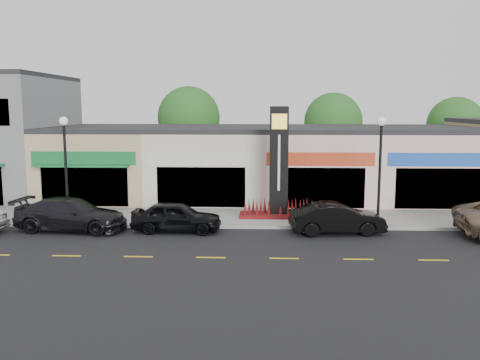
# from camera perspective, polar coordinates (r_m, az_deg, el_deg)

# --- Properties ---
(ground) EXTENTS (120.00, 120.00, 0.00)m
(ground) POSITION_cam_1_polar(r_m,az_deg,el_deg) (23.91, -2.59, -6.61)
(ground) COLOR black
(ground) RESTS_ON ground
(sidewalk) EXTENTS (52.00, 4.30, 0.15)m
(sidewalk) POSITION_cam_1_polar(r_m,az_deg,el_deg) (28.11, -1.84, -4.20)
(sidewalk) COLOR gray
(sidewalk) RESTS_ON ground
(curb) EXTENTS (52.00, 0.20, 0.15)m
(curb) POSITION_cam_1_polar(r_m,az_deg,el_deg) (25.93, -2.20, -5.26)
(curb) COLOR gray
(curb) RESTS_ON ground
(shop_beige) EXTENTS (7.00, 10.85, 4.80)m
(shop_beige) POSITION_cam_1_polar(r_m,az_deg,el_deg) (36.25, -14.55, 2.07)
(shop_beige) COLOR tan
(shop_beige) RESTS_ON ground
(shop_cream) EXTENTS (7.00, 10.01, 4.80)m
(shop_cream) POSITION_cam_1_polar(r_m,az_deg,el_deg) (34.88, -3.47, 2.08)
(shop_cream) COLOR beige
(shop_cream) RESTS_ON ground
(shop_pink_w) EXTENTS (7.00, 10.01, 4.80)m
(shop_pink_w) POSITION_cam_1_polar(r_m,az_deg,el_deg) (34.88, 8.06, 2.02)
(shop_pink_w) COLOR beige
(shop_pink_w) RESTS_ON ground
(shop_pink_e) EXTENTS (7.00, 10.01, 4.80)m
(shop_pink_e) POSITION_cam_1_polar(r_m,az_deg,el_deg) (36.25, 19.14, 1.87)
(shop_pink_e) COLOR beige
(shop_pink_e) RESTS_ON ground
(tree_rear_west) EXTENTS (5.20, 5.20, 7.83)m
(tree_rear_west) POSITION_cam_1_polar(r_m,az_deg,el_deg) (42.96, -5.76, 6.98)
(tree_rear_west) COLOR #382619
(tree_rear_west) RESTS_ON ground
(tree_rear_mid) EXTENTS (4.80, 4.80, 7.29)m
(tree_rear_mid) POSITION_cam_1_polar(r_m,az_deg,el_deg) (42.97, 10.40, 6.44)
(tree_rear_mid) COLOR #382619
(tree_rear_mid) RESTS_ON ground
(tree_rear_east) EXTENTS (4.60, 4.60, 6.94)m
(tree_rear_east) POSITION_cam_1_polar(r_m,az_deg,el_deg) (45.46, 23.04, 5.69)
(tree_rear_east) COLOR #382619
(tree_rear_east) RESTS_ON ground
(lamp_west_near) EXTENTS (0.44, 0.44, 5.47)m
(lamp_west_near) POSITION_cam_1_polar(r_m,az_deg,el_deg) (27.55, -19.01, 2.27)
(lamp_west_near) COLOR black
(lamp_west_near) RESTS_ON sidewalk
(lamp_east_near) EXTENTS (0.44, 0.44, 5.47)m
(lamp_east_near) POSITION_cam_1_polar(r_m,az_deg,el_deg) (26.36, 15.46, 2.17)
(lamp_east_near) COLOR black
(lamp_east_near) RESTS_ON sidewalk
(pylon_sign) EXTENTS (4.20, 1.30, 6.00)m
(pylon_sign) POSITION_cam_1_polar(r_m,az_deg,el_deg) (27.52, 4.36, 0.17)
(pylon_sign) COLOR #5D0F12
(pylon_sign) RESTS_ON sidewalk
(car_dark_sedan) EXTENTS (2.81, 5.76, 1.61)m
(car_dark_sedan) POSITION_cam_1_polar(r_m,az_deg,el_deg) (26.66, -18.43, -3.69)
(car_dark_sedan) COLOR black
(car_dark_sedan) RESTS_ON ground
(car_black_sedan) EXTENTS (1.96, 4.47, 1.50)m
(car_black_sedan) POSITION_cam_1_polar(r_m,az_deg,el_deg) (25.27, -7.14, -4.11)
(car_black_sedan) COLOR black
(car_black_sedan) RESTS_ON ground
(car_black_conv) EXTENTS (2.03, 4.69, 1.50)m
(car_black_conv) POSITION_cam_1_polar(r_m,az_deg,el_deg) (25.14, 10.83, -4.25)
(car_black_conv) COLOR black
(car_black_conv) RESTS_ON ground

